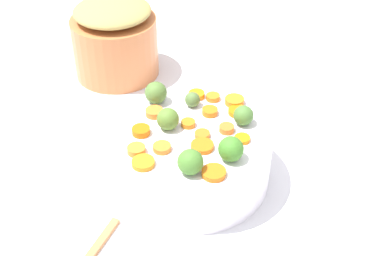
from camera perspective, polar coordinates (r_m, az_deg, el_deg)
The scene contains 26 objects.
tabletop at distance 0.99m, azimuth 1.44°, elevation -6.60°, with size 2.40×2.40×0.02m, color white.
serving_bowl_carrots at distance 0.96m, azimuth 0.00°, elevation -3.01°, with size 0.29×0.29×0.11m, color white.
metal_pot at distance 1.28m, azimuth -8.28°, elevation 8.73°, with size 0.20×0.20×0.14m, color #CE7643.
stuffing_mound at distance 1.24m, azimuth -8.66°, elevation 12.44°, with size 0.18×0.18×0.04m, color tan.
carrot_slice_0 at distance 0.89m, azimuth -3.28°, elevation -2.14°, with size 0.03×0.03×0.01m, color orange.
carrot_slice_1 at distance 1.00m, azimuth 4.62°, elevation 2.95°, with size 0.04×0.04×0.01m, color orange.
carrot_slice_2 at distance 0.93m, azimuth -5.55°, elevation -0.31°, with size 0.03×0.03×0.01m, color orange.
carrot_slice_3 at distance 1.01m, azimuth 2.28°, elevation 3.35°, with size 0.03×0.03×0.01m, color orange.
carrot_slice_4 at distance 0.87m, azimuth -5.31°, elevation -3.77°, with size 0.04×0.04×0.01m, color orange.
carrot_slice_5 at distance 0.94m, azimuth -0.42°, elevation 0.50°, with size 0.03×0.03×0.01m, color orange.
carrot_slice_6 at distance 0.90m, azimuth 0.85°, elevation -1.91°, with size 0.04×0.04×0.01m, color orange.
carrot_slice_7 at distance 0.97m, azimuth 1.95°, elevation 1.80°, with size 0.03×0.03×0.01m, color orange.
carrot_slice_8 at distance 0.92m, azimuth 1.12°, elevation -0.71°, with size 0.03×0.03×0.01m, color orange.
carrot_slice_9 at distance 0.98m, azimuth 4.99°, elevation 1.80°, with size 0.04×0.04×0.01m, color orange.
carrot_slice_10 at distance 1.02m, azimuth 0.49°, elevation 3.62°, with size 0.03×0.03×0.01m, color orange.
carrot_slice_11 at distance 0.97m, azimuth -4.11°, elevation 1.71°, with size 0.03×0.03×0.01m, color orange.
carrot_slice_12 at distance 0.89m, azimuth -6.05°, elevation -2.36°, with size 0.03×0.03×0.01m, color orange.
carrot_slice_13 at distance 0.84m, azimuth 2.38°, elevation -4.87°, with size 0.04×0.04×0.01m, color orange.
carrot_slice_14 at distance 0.93m, azimuth 3.77°, elevation -0.07°, with size 0.03×0.03×0.01m, color orange.
carrot_slice_15 at distance 0.91m, azimuth 5.47°, elevation -1.17°, with size 0.03×0.03×0.01m, color orange.
brussels_sprout_0 at distance 0.93m, azimuth -2.63°, elevation 0.98°, with size 0.04×0.04×0.04m, color #598030.
brussels_sprout_1 at distance 0.86m, azimuth 4.24°, elevation -2.28°, with size 0.04×0.04×0.04m, color #43862B.
brussels_sprout_2 at distance 0.84m, azimuth 0.03°, elevation -3.74°, with size 0.04×0.04×0.04m, color #4B8330.
brussels_sprout_3 at distance 0.99m, azimuth 0.05°, elevation 3.11°, with size 0.03×0.03×0.03m, color #55753B.
brussels_sprout_4 at distance 0.94m, azimuth 5.60°, elevation 1.37°, with size 0.04×0.04×0.04m, color #4E7E36.
brussels_sprout_5 at distance 1.00m, azimuth -3.93°, elevation 3.84°, with size 0.04×0.04×0.04m, color #557B36.
Camera 1 is at (0.20, -0.68, 0.70)m, focal length 49.21 mm.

